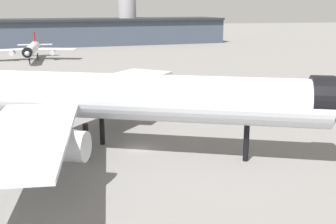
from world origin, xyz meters
TOP-DOWN VIEW (x-y plane):
  - ground at (0.00, 0.00)m, footprint 900.00×900.00m
  - airliner_near_gate at (-4.17, -0.76)m, footprint 65.80×58.79m
  - airliner_far_taxiway at (-26.10, 114.78)m, footprint 36.01×39.28m
  - terminal_building at (-39.59, 177.54)m, footprint 237.21×60.86m
  - traffic_cone_near_nose at (-7.26, 39.41)m, footprint 0.62×0.62m

SIDE VIEW (x-z plane):
  - ground at x=0.00m, z-range 0.00..0.00m
  - traffic_cone_near_nose at x=-7.26m, z-range 0.00..0.77m
  - airliner_far_taxiway at x=-26.10m, z-range -0.64..10.04m
  - terminal_building at x=-39.59m, z-range -6.13..21.20m
  - airliner_near_gate at x=-4.17m, z-range -1.15..18.15m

